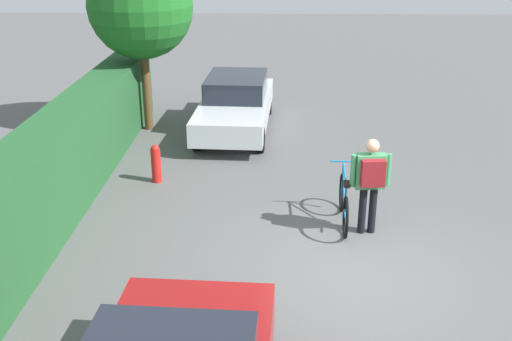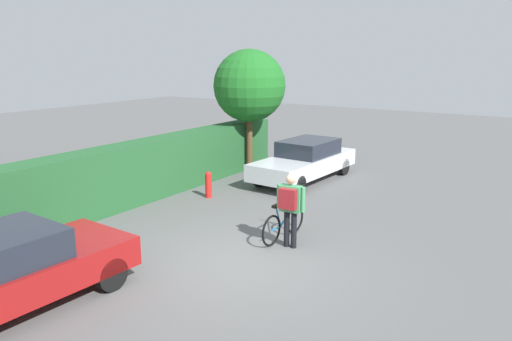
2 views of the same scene
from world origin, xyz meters
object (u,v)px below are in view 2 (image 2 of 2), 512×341
object	(u,v)px
bicycle	(284,223)
parked_car_far	(305,160)
tree_kerbside	(249,86)
fire_hydrant	(208,184)
parked_car_near	(11,269)
person_rider	(290,203)

from	to	relation	value
bicycle	parked_car_far	bearing A→B (deg)	22.85
parked_car_far	tree_kerbside	xyz separation A→B (m)	(-0.01, 2.30, 2.44)
fire_hydrant	tree_kerbside	bearing A→B (deg)	13.73
parked_car_near	fire_hydrant	xyz separation A→B (m)	(7.12, 1.44, -0.31)
bicycle	fire_hydrant	bearing A→B (deg)	64.29
bicycle	fire_hydrant	distance (m)	4.07
bicycle	tree_kerbside	distance (m)	7.47
parked_car_far	person_rider	xyz separation A→B (m)	(-5.65, -2.59, 0.34)
tree_kerbside	fire_hydrant	world-z (taller)	tree_kerbside
bicycle	tree_kerbside	bearing A→B (deg)	40.66
parked_car_near	parked_car_far	distance (m)	10.63
parked_car_far	parked_car_near	bearing A→B (deg)	179.97
bicycle	person_rider	size ratio (longest dim) A/B	1.03
parked_car_near	fire_hydrant	distance (m)	7.27
parked_car_far	fire_hydrant	xyz separation A→B (m)	(-3.51, 1.45, -0.29)
person_rider	fire_hydrant	distance (m)	4.61
fire_hydrant	person_rider	bearing A→B (deg)	-117.90
parked_car_near	tree_kerbside	world-z (taller)	tree_kerbside
tree_kerbside	fire_hydrant	xyz separation A→B (m)	(-3.50, -0.86, -2.73)
fire_hydrant	parked_car_far	bearing A→B (deg)	-22.38
parked_car_far	tree_kerbside	world-z (taller)	tree_kerbside
tree_kerbside	person_rider	bearing A→B (deg)	-139.05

